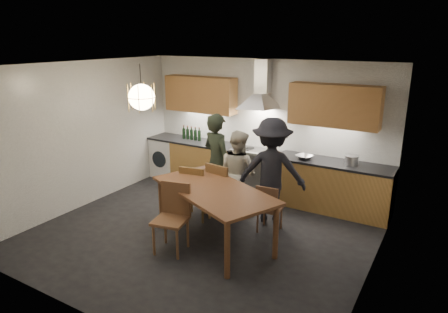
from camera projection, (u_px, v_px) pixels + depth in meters
The scene contains 17 objects.
ground at pixel (202, 234), 6.31m from camera, with size 5.00×5.00×0.00m, color black.
room_shell at pixel (200, 128), 5.82m from camera, with size 5.02×4.52×2.61m.
counter_run at pixel (258, 173), 7.78m from camera, with size 5.00×0.62×0.90m.
range_stove at pixel (257, 173), 7.79m from camera, with size 0.90×0.60×0.92m.
wall_fixtures at pixel (261, 99), 7.47m from camera, with size 4.30×0.54×1.10m.
pendant_lamp at pixel (142, 97), 6.11m from camera, with size 0.43×0.43×0.70m.
dining_table at pixel (214, 195), 5.88m from camera, with size 2.24×1.74×0.85m.
chair_back_left at pixel (195, 189), 6.65m from camera, with size 0.51×0.51×0.96m.
chair_back_mid at pixel (221, 188), 6.64m from camera, with size 0.51×0.51×1.00m.
chair_back_right at pixel (268, 206), 6.22m from camera, with size 0.39×0.39×0.80m.
chair_front at pixel (173, 212), 5.73m from camera, with size 0.53×0.53×1.00m.
person_left at pixel (217, 162), 7.05m from camera, with size 0.63×0.42×1.74m, color black.
person_mid at pixel (238, 172), 6.90m from camera, with size 0.72×0.56×1.48m, color beige.
person_right at pixel (271, 171), 6.55m from camera, with size 1.14×0.65×1.76m, color black.
mixing_bowl at pixel (305, 157), 7.10m from camera, with size 0.29×0.29×0.07m, color #AFAFB3.
stock_pot at pixel (351, 160), 6.76m from camera, with size 0.23×0.23×0.16m, color #B0B0B4.
wine_bottles at pixel (191, 133), 8.41m from camera, with size 0.47×0.07×0.28m.
Camera 1 is at (3.20, -4.72, 2.98)m, focal length 32.00 mm.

